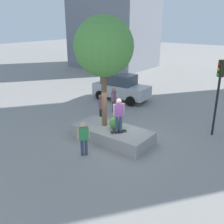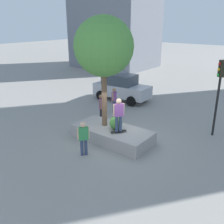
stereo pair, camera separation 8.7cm
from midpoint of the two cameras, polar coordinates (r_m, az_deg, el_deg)
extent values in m
plane|color=gray|center=(13.54, 1.54, -6.24)|extent=(120.00, 120.00, 0.00)
cube|color=gray|center=(13.38, 0.19, -4.98)|extent=(4.19, 1.93, 0.67)
cylinder|color=brown|center=(13.14, -1.54, 3.73)|extent=(0.28, 0.28, 3.28)
sphere|color=#4C8C3D|center=(12.69, -1.64, 14.40)|extent=(2.92, 2.92, 2.92)
sphere|color=#4C8C3D|center=(13.05, 1.06, -2.44)|extent=(0.67, 0.67, 0.67)
cube|color=black|center=(12.75, 1.65, -4.34)|extent=(0.63, 0.78, 0.02)
sphere|color=beige|center=(12.91, 2.60, -4.19)|extent=(0.06, 0.06, 0.06)
sphere|color=beige|center=(12.77, 2.86, -4.48)|extent=(0.06, 0.06, 0.06)
sphere|color=beige|center=(12.76, 0.44, -4.49)|extent=(0.06, 0.06, 0.06)
sphere|color=beige|center=(12.61, 0.68, -4.78)|extent=(0.06, 0.06, 0.06)
cylinder|color=navy|center=(12.56, 1.25, -2.68)|extent=(0.15, 0.15, 0.80)
cylinder|color=navy|center=(12.61, 2.08, -2.58)|extent=(0.15, 0.15, 0.80)
cube|color=#8C4C99|center=(12.33, 1.70, 0.45)|extent=(0.42, 0.48, 0.63)
cylinder|color=#D8AD8C|center=(12.25, 0.64, 0.42)|extent=(0.10, 0.10, 0.59)
cylinder|color=#D8AD8C|center=(12.40, 2.75, 0.63)|extent=(0.10, 0.10, 0.59)
sphere|color=#D8AD8C|center=(12.19, 1.72, 2.43)|extent=(0.26, 0.26, 0.26)
cube|color=#B7B7BC|center=(20.06, 2.35, 4.92)|extent=(4.46, 2.04, 0.88)
cube|color=#38424C|center=(19.98, 1.85, 7.31)|extent=(2.53, 1.73, 0.79)
cylinder|color=black|center=(20.28, 7.09, 3.65)|extent=(0.75, 0.25, 0.74)
cylinder|color=black|center=(18.73, 4.44, 2.40)|extent=(0.75, 0.25, 0.74)
cylinder|color=black|center=(21.66, 0.52, 4.85)|extent=(0.75, 0.25, 0.74)
cylinder|color=black|center=(20.22, -2.43, 3.75)|extent=(0.75, 0.25, 0.74)
cylinder|color=black|center=(14.59, 22.35, 1.00)|extent=(0.12, 0.12, 3.23)
cube|color=black|center=(14.13, 23.43, 8.86)|extent=(0.37, 0.37, 0.85)
sphere|color=red|center=(14.01, 23.03, 9.86)|extent=(0.14, 0.14, 0.14)
sphere|color=gold|center=(14.06, 22.88, 8.74)|extent=(0.14, 0.14, 0.14)
sphere|color=green|center=(14.10, 22.73, 7.63)|extent=(0.14, 0.14, 0.14)
cylinder|color=black|center=(15.95, -2.33, -0.60)|extent=(0.14, 0.14, 0.79)
cylinder|color=black|center=(16.12, -2.20, -0.37)|extent=(0.14, 0.14, 0.79)
cube|color=#8C4C99|center=(15.81, -2.30, 1.92)|extent=(0.38, 0.48, 0.62)
cylinder|color=brown|center=(15.58, -2.47, 1.72)|extent=(0.10, 0.10, 0.59)
cylinder|color=brown|center=(16.02, -2.13, 2.23)|extent=(0.10, 0.10, 0.59)
sphere|color=brown|center=(15.68, -2.32, 3.45)|extent=(0.26, 0.26, 0.26)
cylinder|color=navy|center=(17.57, 0.73, 1.37)|extent=(0.15, 0.15, 0.80)
cylinder|color=navy|center=(17.41, 0.48, 1.19)|extent=(0.15, 0.15, 0.80)
cube|color=#8C4C99|center=(17.28, 0.62, 3.52)|extent=(0.29, 0.48, 0.62)
cylinder|color=#9E7251|center=(17.48, 0.92, 3.77)|extent=(0.10, 0.10, 0.59)
cylinder|color=#9E7251|center=(17.07, 0.30, 3.37)|extent=(0.10, 0.10, 0.59)
sphere|color=#9E7251|center=(17.16, 0.62, 4.94)|extent=(0.26, 0.26, 0.26)
cylinder|color=navy|center=(12.03, -5.64, -7.77)|extent=(0.14, 0.14, 0.79)
cylinder|color=navy|center=(12.00, -6.53, -7.88)|extent=(0.14, 0.14, 0.79)
cube|color=#338C4C|center=(11.71, -6.21, -4.78)|extent=(0.41, 0.47, 0.62)
cylinder|color=#D8AD8C|center=(11.74, -5.09, -4.57)|extent=(0.10, 0.10, 0.58)
cylinder|color=#D8AD8C|center=(11.66, -7.33, -4.83)|extent=(0.10, 0.10, 0.58)
sphere|color=#D8AD8C|center=(11.54, -6.28, -2.81)|extent=(0.26, 0.26, 0.26)
camera|label=1|loc=(0.04, -89.81, 0.07)|focal=41.03mm
camera|label=2|loc=(0.04, 90.19, -0.07)|focal=41.03mm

